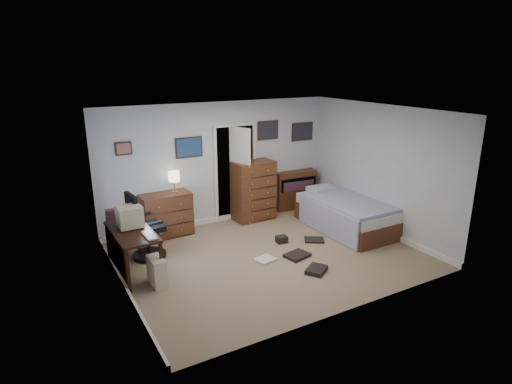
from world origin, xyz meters
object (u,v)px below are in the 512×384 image
office_chair (144,233)px  low_dresser (166,215)px  computer_desk (127,242)px  bed (345,214)px  tall_dresser (253,191)px

office_chair → low_dresser: office_chair is taller
computer_desk → low_dresser: size_ratio=1.34×
bed → office_chair: bearing=170.8°
tall_dresser → low_dresser: bearing=176.1°
office_chair → tall_dresser: 2.68m
tall_dresser → office_chair: bearing=-166.4°
office_chair → low_dresser: (0.65, 0.80, -0.03)m
computer_desk → tall_dresser: tall_dresser is taller
office_chair → bed: bearing=-16.0°
computer_desk → low_dresser: bearing=48.6°
office_chair → low_dresser: bearing=44.2°
tall_dresser → bed: (1.32, -1.41, -0.31)m
low_dresser → bed: low_dresser is taller
computer_desk → office_chair: (0.39, 0.46, -0.10)m
computer_desk → bed: 4.28m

